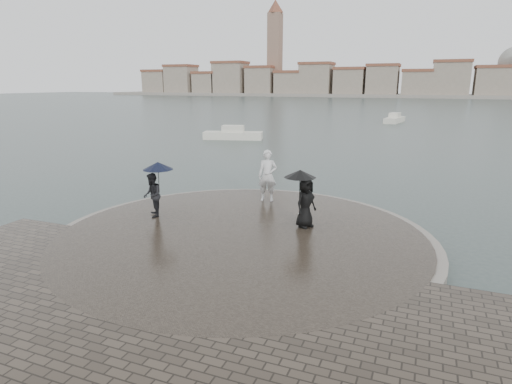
% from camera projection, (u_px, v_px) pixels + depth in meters
% --- Properties ---
extents(ground, '(400.00, 400.00, 0.00)m').
position_uv_depth(ground, '(186.00, 290.00, 10.94)').
color(ground, '#2B3835').
rests_on(ground, ground).
extents(kerb_ring, '(12.50, 12.50, 0.32)m').
position_uv_depth(kerb_ring, '(241.00, 239.00, 14.05)').
color(kerb_ring, gray).
rests_on(kerb_ring, ground).
extents(quay_tip, '(11.90, 11.90, 0.36)m').
position_uv_depth(quay_tip, '(241.00, 238.00, 14.05)').
color(quay_tip, '#2D261E').
rests_on(quay_tip, ground).
extents(statue, '(0.87, 0.66, 2.13)m').
position_uv_depth(statue, '(268.00, 176.00, 17.66)').
color(statue, silver).
rests_on(statue, quay_tip).
extents(visitor_left, '(1.29, 1.15, 2.04)m').
position_uv_depth(visitor_left, '(154.00, 186.00, 15.50)').
color(visitor_left, black).
rests_on(visitor_left, quay_tip).
extents(visitor_right, '(1.23, 1.14, 1.95)m').
position_uv_depth(visitor_right, '(304.00, 194.00, 14.41)').
color(visitor_right, black).
rests_on(visitor_right, quay_tip).
extents(far_skyline, '(260.00, 20.00, 37.00)m').
position_uv_depth(far_skyline, '(399.00, 82.00, 156.31)').
color(far_skyline, gray).
rests_on(far_skyline, ground).
extents(boats, '(16.76, 28.53, 1.50)m').
position_uv_depth(boats, '(328.00, 126.00, 48.80)').
color(boats, silver).
rests_on(boats, ground).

